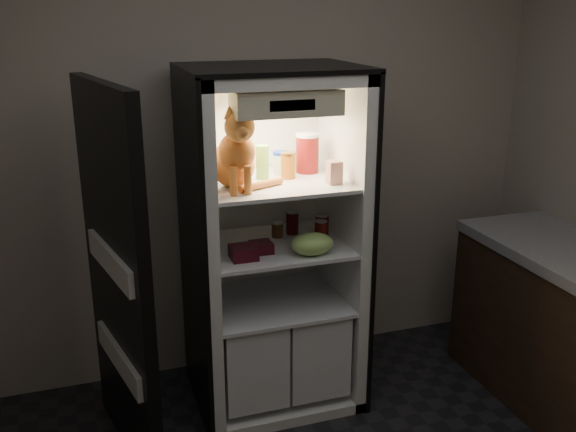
% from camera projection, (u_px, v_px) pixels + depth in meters
% --- Properties ---
extents(room_shell, '(3.60, 3.60, 3.60)m').
position_uv_depth(room_shell, '(397.00, 181.00, 2.04)').
color(room_shell, white).
rests_on(room_shell, floor).
extents(refrigerator, '(0.90, 0.72, 1.88)m').
position_uv_depth(refrigerator, '(271.00, 265.00, 3.54)').
color(refrigerator, white).
rests_on(refrigerator, floor).
extents(fridge_door, '(0.24, 0.86, 1.85)m').
position_uv_depth(fridge_door, '(118.00, 283.00, 3.01)').
color(fridge_door, black).
rests_on(fridge_door, floor).
extents(tabby_cat, '(0.36, 0.41, 0.44)m').
position_uv_depth(tabby_cat, '(235.00, 156.00, 3.14)').
color(tabby_cat, '#B55517').
rests_on(tabby_cat, refrigerator).
extents(parmesan_shaker, '(0.07, 0.07, 0.18)m').
position_uv_depth(parmesan_shaker, '(262.00, 162.00, 3.34)').
color(parmesan_shaker, green).
rests_on(parmesan_shaker, refrigerator).
extents(mayo_tub, '(0.09, 0.09, 0.12)m').
position_uv_depth(mayo_tub, '(281.00, 163.00, 3.45)').
color(mayo_tub, white).
rests_on(mayo_tub, refrigerator).
extents(salsa_jar, '(0.08, 0.08, 0.14)m').
position_uv_depth(salsa_jar, '(288.00, 165.00, 3.36)').
color(salsa_jar, maroon).
rests_on(salsa_jar, refrigerator).
extents(pepper_jar, '(0.13, 0.13, 0.21)m').
position_uv_depth(pepper_jar, '(307.00, 153.00, 3.47)').
color(pepper_jar, maroon).
rests_on(pepper_jar, refrigerator).
extents(cream_carton, '(0.07, 0.07, 0.12)m').
position_uv_depth(cream_carton, '(334.00, 172.00, 3.25)').
color(cream_carton, silver).
rests_on(cream_carton, refrigerator).
extents(soda_can_a, '(0.07, 0.07, 0.13)m').
position_uv_depth(soda_can_a, '(292.00, 223.00, 3.57)').
color(soda_can_a, black).
rests_on(soda_can_a, refrigerator).
extents(soda_can_b, '(0.07, 0.07, 0.14)m').
position_uv_depth(soda_can_b, '(322.00, 227.00, 3.50)').
color(soda_can_b, black).
rests_on(soda_can_b, refrigerator).
extents(soda_can_c, '(0.07, 0.07, 0.13)m').
position_uv_depth(soda_can_c, '(321.00, 232.00, 3.43)').
color(soda_can_c, black).
rests_on(soda_can_c, refrigerator).
extents(condiment_jar, '(0.06, 0.06, 0.09)m').
position_uv_depth(condiment_jar, '(277.00, 229.00, 3.53)').
color(condiment_jar, '#502E17').
rests_on(condiment_jar, refrigerator).
extents(grape_bag, '(0.22, 0.16, 0.11)m').
position_uv_depth(grape_bag, '(312.00, 244.00, 3.28)').
color(grape_bag, '#9DCF61').
rests_on(grape_bag, refrigerator).
extents(berry_box_left, '(0.13, 0.13, 0.07)m').
position_uv_depth(berry_box_left, '(243.00, 253.00, 3.22)').
color(berry_box_left, '#470B18').
rests_on(berry_box_left, refrigerator).
extents(berry_box_right, '(0.11, 0.11, 0.05)m').
position_uv_depth(berry_box_right, '(261.00, 247.00, 3.31)').
color(berry_box_right, '#470B18').
rests_on(berry_box_right, refrigerator).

